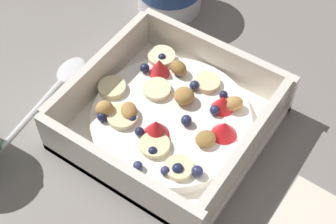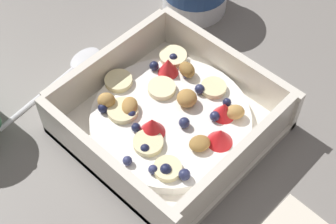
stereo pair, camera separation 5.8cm
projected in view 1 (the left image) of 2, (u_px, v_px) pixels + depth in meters
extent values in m
plane|color=gray|center=(176.00, 122.00, 0.61)|extent=(2.40, 2.40, 0.00)
cube|color=white|center=(168.00, 125.00, 0.60)|extent=(0.21, 0.21, 0.01)
cube|color=white|center=(114.00, 175.00, 0.53)|extent=(0.21, 0.01, 0.06)
cube|color=white|center=(213.00, 59.00, 0.63)|extent=(0.21, 0.01, 0.06)
cube|color=white|center=(99.00, 75.00, 0.62)|extent=(0.01, 0.19, 0.06)
cube|color=white|center=(245.00, 153.00, 0.55)|extent=(0.01, 0.19, 0.06)
cylinder|color=white|center=(168.00, 118.00, 0.59)|extent=(0.19, 0.19, 0.02)
cylinder|color=beige|center=(155.00, 145.00, 0.56)|extent=(0.04, 0.04, 0.01)
cylinder|color=#F4EAB7|center=(157.00, 89.00, 0.61)|extent=(0.04, 0.04, 0.01)
cylinder|color=#F4EAB7|center=(161.00, 57.00, 0.64)|extent=(0.05, 0.05, 0.01)
cylinder|color=beige|center=(207.00, 82.00, 0.61)|extent=(0.04, 0.04, 0.01)
cylinder|color=beige|center=(122.00, 116.00, 0.58)|extent=(0.05, 0.05, 0.01)
cylinder|color=beige|center=(112.00, 87.00, 0.61)|extent=(0.04, 0.04, 0.01)
cylinder|color=beige|center=(179.00, 168.00, 0.54)|extent=(0.04, 0.04, 0.01)
cone|color=red|center=(158.00, 129.00, 0.56)|extent=(0.04, 0.04, 0.02)
cone|color=red|center=(223.00, 131.00, 0.56)|extent=(0.03, 0.03, 0.02)
cone|color=red|center=(223.00, 103.00, 0.58)|extent=(0.03, 0.03, 0.02)
cone|color=red|center=(159.00, 67.00, 0.62)|extent=(0.03, 0.03, 0.02)
sphere|color=navy|center=(138.00, 166.00, 0.54)|extent=(0.01, 0.01, 0.01)
sphere|color=navy|center=(165.00, 171.00, 0.54)|extent=(0.01, 0.01, 0.01)
sphere|color=#23284C|center=(178.00, 72.00, 0.62)|extent=(0.01, 0.01, 0.01)
sphere|color=#23284C|center=(132.00, 119.00, 0.58)|extent=(0.01, 0.01, 0.01)
sphere|color=#191E3D|center=(224.00, 95.00, 0.60)|extent=(0.01, 0.01, 0.01)
sphere|color=#191E3D|center=(139.00, 132.00, 0.57)|extent=(0.01, 0.01, 0.01)
sphere|color=#23284C|center=(215.00, 110.00, 0.58)|extent=(0.01, 0.01, 0.01)
sphere|color=#191E3D|center=(178.00, 169.00, 0.54)|extent=(0.01, 0.01, 0.01)
sphere|color=#23284C|center=(192.00, 84.00, 0.61)|extent=(0.01, 0.01, 0.01)
sphere|color=#191E3D|center=(153.00, 151.00, 0.55)|extent=(0.01, 0.01, 0.01)
sphere|color=#23284C|center=(186.00, 120.00, 0.57)|extent=(0.01, 0.01, 0.01)
sphere|color=#23284C|center=(197.00, 171.00, 0.53)|extent=(0.01, 0.01, 0.01)
sphere|color=#191E3D|center=(162.00, 58.00, 0.64)|extent=(0.01, 0.01, 0.01)
sphere|color=#191E3D|center=(102.00, 117.00, 0.58)|extent=(0.01, 0.01, 0.01)
sphere|color=#191E3D|center=(145.00, 68.00, 0.62)|extent=(0.01, 0.01, 0.01)
ellipsoid|color=tan|center=(104.00, 109.00, 0.58)|extent=(0.03, 0.03, 0.02)
ellipsoid|color=#AD7F42|center=(129.00, 111.00, 0.58)|extent=(0.03, 0.03, 0.01)
ellipsoid|color=olive|center=(178.00, 68.00, 0.62)|extent=(0.03, 0.02, 0.02)
ellipsoid|color=olive|center=(206.00, 139.00, 0.56)|extent=(0.03, 0.03, 0.01)
ellipsoid|color=#AD7F42|center=(182.00, 95.00, 0.59)|extent=(0.03, 0.03, 0.02)
ellipsoid|color=tan|center=(234.00, 103.00, 0.59)|extent=(0.03, 0.03, 0.02)
ellipsoid|color=silver|center=(71.00, 67.00, 0.66)|extent=(0.04, 0.05, 0.01)
cylinder|color=silver|center=(29.00, 114.00, 0.61)|extent=(0.02, 0.13, 0.01)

